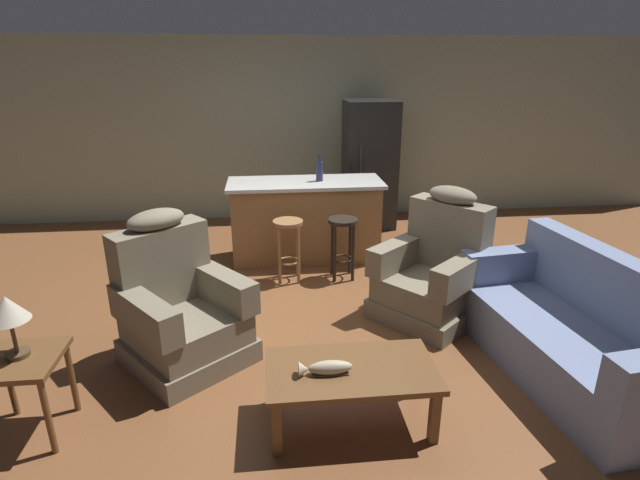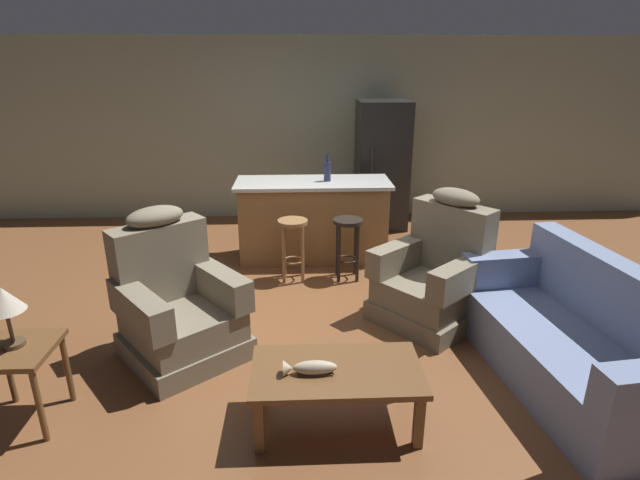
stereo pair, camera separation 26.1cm
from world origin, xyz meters
TOP-DOWN VIEW (x-y plane):
  - ground_plane at (0.00, 0.00)m, footprint 12.00×12.00m
  - back_wall at (0.00, 3.12)m, footprint 12.00×0.05m
  - coffee_table at (0.06, -1.61)m, footprint 1.10×0.60m
  - fish_figurine at (-0.12, -1.65)m, footprint 0.34×0.10m
  - couch at (1.84, -1.22)m, footprint 1.06×1.98m
  - recliner_near_lamp at (-1.16, -0.69)m, footprint 1.18×1.18m
  - recliner_near_island at (1.07, -0.20)m, footprint 1.18×1.18m
  - end_table at (-2.00, -1.49)m, footprint 0.48×0.48m
  - table_lamp at (-2.00, -1.47)m, footprint 0.24×0.24m
  - kitchen_island at (0.00, 1.35)m, footprint 1.80×0.70m
  - bar_stool_left at (-0.24, 0.72)m, footprint 0.32×0.32m
  - bar_stool_right at (0.35, 0.72)m, footprint 0.32×0.32m
  - refrigerator at (1.00, 2.55)m, footprint 0.70×0.69m
  - bottle_tall_green at (0.17, 1.35)m, footprint 0.08×0.08m

SIDE VIEW (x-z plane):
  - ground_plane at x=0.00m, z-range 0.00..0.00m
  - couch at x=1.84m, z-range -0.13..0.81m
  - coffee_table at x=0.06m, z-range 0.15..0.57m
  - recliner_near_lamp at x=-1.16m, z-range -0.18..1.02m
  - recliner_near_island at x=1.07m, z-range -0.18..1.02m
  - end_table at x=-2.00m, z-range 0.18..0.74m
  - fish_figurine at x=-0.12m, z-range 0.41..0.51m
  - bar_stool_left at x=-0.24m, z-range 0.13..0.81m
  - bar_stool_right at x=0.35m, z-range 0.13..0.81m
  - kitchen_island at x=0.00m, z-range 0.00..0.95m
  - table_lamp at x=-2.00m, z-range 0.66..1.07m
  - refrigerator at x=1.00m, z-range 0.00..1.76m
  - bottle_tall_green at x=0.17m, z-range 0.91..1.23m
  - back_wall at x=0.00m, z-range 0.00..2.60m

